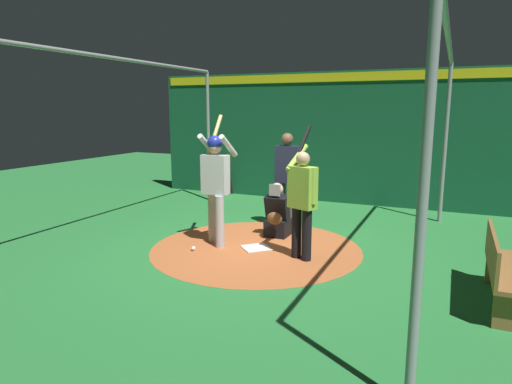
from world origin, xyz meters
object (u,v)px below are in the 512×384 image
object	(u,v)px
baseball_0	(193,248)
visitor	(302,198)
bench	(501,268)
batter	(216,179)
bat_rack	(227,176)
home_plate	(256,248)
umpire	(287,175)
catcher	(277,216)

from	to	relation	value
baseball_0	visitor	bearing A→B (deg)	101.88
visitor	bench	world-z (taller)	visitor
batter	bench	size ratio (longest dim) A/B	1.38
bat_rack	visitor	bearing A→B (deg)	39.77
home_plate	umpire	distance (m)	1.78
baseball_0	batter	bearing A→B (deg)	161.90
batter	baseball_0	bearing A→B (deg)	-18.10
umpire	batter	bearing A→B (deg)	-25.10
batter	baseball_0	size ratio (longest dim) A/B	29.38
visitor	home_plate	bearing A→B (deg)	-79.96
baseball_0	catcher	bearing A→B (deg)	145.02
batter	bench	bearing A→B (deg)	80.07
baseball_0	umpire	bearing A→B (deg)	156.55
batter	bat_rack	world-z (taller)	batter
umpire	bench	world-z (taller)	umpire
catcher	visitor	bearing A→B (deg)	38.68
bench	baseball_0	bearing A→B (deg)	-93.21
umpire	home_plate	bearing A→B (deg)	0.35
catcher	bat_rack	xyz separation A→B (m)	(-3.22, -2.71, 0.10)
catcher	bench	xyz separation A→B (m)	(1.58, 3.42, 0.05)
visitor	bat_rack	distance (m)	5.48
catcher	baseball_0	bearing A→B (deg)	-34.98
batter	home_plate	bearing A→B (deg)	93.70
catcher	visitor	xyz separation A→B (m)	(0.98, 0.78, 0.57)
bat_rack	baseball_0	bearing A→B (deg)	21.29
catcher	visitor	distance (m)	1.37
catcher	umpire	distance (m)	0.93
bat_rack	baseball_0	world-z (taller)	bat_rack
home_plate	visitor	size ratio (longest dim) A/B	0.21
bench	baseball_0	world-z (taller)	bench
catcher	umpire	xyz separation A→B (m)	(-0.66, -0.07, 0.65)
home_plate	bench	bearing A→B (deg)	77.35
bat_rack	batter	bearing A→B (deg)	25.45
catcher	batter	bearing A→B (deg)	-42.46
catcher	baseball_0	distance (m)	1.67
visitor	catcher	bearing A→B (deg)	-119.54
umpire	bat_rack	xyz separation A→B (m)	(-2.56, -2.64, -0.54)
bat_rack	bench	distance (m)	7.78
umpire	bench	xyz separation A→B (m)	(2.24, 3.48, -0.59)
umpire	visitor	bearing A→B (deg)	27.43
home_plate	bat_rack	xyz separation A→B (m)	(-4.02, -2.65, 0.48)
catcher	umpire	world-z (taller)	umpire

